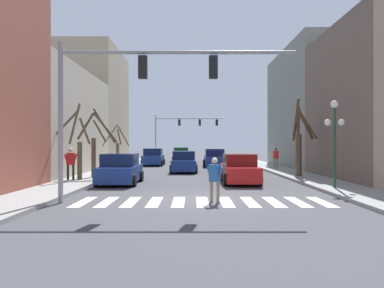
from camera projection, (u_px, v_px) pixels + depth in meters
name	position (u px, v px, depth m)	size (l,w,h in m)	color
ground_plane	(201.00, 199.00, 14.86)	(240.00, 240.00, 0.00)	#424247
sidewalk_left	(31.00, 197.00, 14.85)	(2.45, 90.00, 0.15)	gray
sidewalk_right	(370.00, 197.00, 14.88)	(2.45, 90.00, 0.15)	gray
building_row_left	(46.00, 104.00, 27.29)	(6.00, 35.85, 11.95)	#934C3D
building_row_right	(359.00, 100.00, 25.34)	(6.00, 32.51, 10.85)	tan
crosswalk_stripes	(202.00, 202.00, 14.12)	(9.45, 2.60, 0.01)	white
traffic_signal_near	(133.00, 83.00, 13.86)	(8.81, 0.28, 5.99)	gray
traffic_signal_far	(181.00, 126.00, 50.02)	(9.20, 0.28, 6.00)	gray
street_lamp_right_corner	(333.00, 126.00, 17.50)	(0.95, 0.36, 4.08)	#1E4C2D
car_parked_right_far	(119.00, 170.00, 20.45)	(2.15, 4.35, 1.66)	navy
car_parked_left_near	(238.00, 169.00, 20.97)	(2.02, 4.85, 1.64)	red
car_at_intersection	(183.00, 162.00, 28.87)	(2.06, 4.31, 1.64)	navy
car_parked_left_mid	(214.00, 158.00, 35.86)	(2.14, 4.39, 1.71)	navy
car_parked_right_mid	(152.00, 158.00, 37.82)	(2.16, 4.48, 1.73)	navy
car_driving_away_lane	(180.00, 155.00, 46.01)	(2.11, 4.64, 1.75)	#236B38
pedestrian_on_left_sidewalk	(70.00, 161.00, 21.21)	(0.67, 0.55, 1.81)	black
pedestrian_near_right_corner	(214.00, 176.00, 13.89)	(0.64, 0.48, 1.68)	#7A705B
pedestrian_crossing_street	(275.00, 156.00, 31.42)	(0.43, 0.69, 1.72)	#7A705B
street_tree_right_near	(117.00, 150.00, 30.83)	(2.15, 1.39, 3.65)	brown
street_tree_left_far	(76.00, 146.00, 21.51)	(1.90, 2.07, 4.39)	brown
street_tree_right_mid	(299.00, 141.00, 24.05)	(1.53, 1.75, 4.99)	brown
street_tree_left_mid	(95.00, 143.00, 22.94)	(2.62, 1.12, 4.24)	brown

